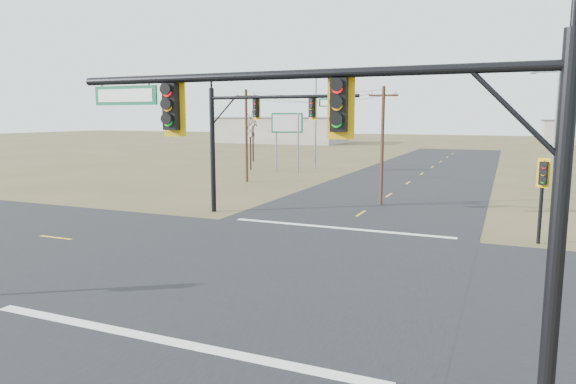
# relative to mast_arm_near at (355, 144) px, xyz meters

# --- Properties ---
(ground) EXTENTS (320.00, 320.00, 0.00)m
(ground) POSITION_rel_mast_arm_near_xyz_m (-5.20, 8.09, -5.30)
(ground) COLOR brown
(ground) RESTS_ON ground
(road_ew) EXTENTS (160.00, 14.00, 0.02)m
(road_ew) POSITION_rel_mast_arm_near_xyz_m (-5.20, 8.09, -5.29)
(road_ew) COLOR black
(road_ew) RESTS_ON ground
(road_ns) EXTENTS (14.00, 160.00, 0.02)m
(road_ns) POSITION_rel_mast_arm_near_xyz_m (-5.20, 8.09, -5.29)
(road_ns) COLOR black
(road_ns) RESTS_ON ground
(stop_bar_near) EXTENTS (12.00, 0.40, 0.01)m
(stop_bar_near) POSITION_rel_mast_arm_near_xyz_m (-5.20, 0.59, -5.27)
(stop_bar_near) COLOR silver
(stop_bar_near) RESTS_ON road_ns
(stop_bar_far) EXTENTS (12.00, 0.40, 0.01)m
(stop_bar_far) POSITION_rel_mast_arm_near_xyz_m (-5.20, 15.59, -5.27)
(stop_bar_far) COLOR silver
(stop_bar_far) RESTS_ON road_ns
(mast_arm_near) EXTENTS (10.56, 0.46, 7.29)m
(mast_arm_near) POSITION_rel_mast_arm_near_xyz_m (0.00, 0.00, 0.00)
(mast_arm_near) COLOR black
(mast_arm_near) RESTS_ON ground
(mast_arm_far) EXTENTS (9.34, 0.59, 7.57)m
(mast_arm_far) POSITION_rel_mast_arm_near_xyz_m (-11.00, 17.29, 0.14)
(mast_arm_far) COLOR black
(mast_arm_far) RESTS_ON ground
(pedestal_signal_ne) EXTENTS (0.66, 0.57, 4.01)m
(pedestal_signal_ne) POSITION_rel_mast_arm_near_xyz_m (4.34, 15.99, -2.34)
(pedestal_signal_ne) COLOR black
(pedestal_signal_ne) RESTS_ON ground
(utility_pole_near) EXTENTS (1.88, 0.59, 7.83)m
(utility_pole_near) POSITION_rel_mast_arm_near_xyz_m (-4.84, 23.81, -1.17)
(utility_pole_near) COLOR #492E1F
(utility_pole_near) RESTS_ON ground
(utility_pole_far) EXTENTS (2.03, 0.30, 8.28)m
(utility_pole_far) POSITION_rel_mast_arm_near_xyz_m (-18.86, 31.26, -0.96)
(utility_pole_far) COLOR #492E1F
(utility_pole_far) RESTS_ON ground
(highway_sign) EXTENTS (3.20, 1.13, 6.27)m
(highway_sign) POSITION_rel_mast_arm_near_xyz_m (-18.80, 40.39, -0.88)
(highway_sign) COLOR slate
(highway_sign) RESTS_ON ground
(streetlight_a) EXTENTS (2.80, 0.41, 10.00)m
(streetlight_a) POSITION_rel_mast_arm_near_xyz_m (6.07, 34.84, 0.32)
(streetlight_a) COLOR slate
(streetlight_a) RESTS_ON ground
(streetlight_b) EXTENTS (3.12, 0.40, 11.16)m
(streetlight_b) POSITION_rel_mast_arm_near_xyz_m (7.51, 57.12, 0.97)
(streetlight_b) COLOR slate
(streetlight_b) RESTS_ON ground
(streetlight_c) EXTENTS (2.93, 0.45, 10.46)m
(streetlight_c) POSITION_rel_mast_arm_near_xyz_m (-17.20, 45.41, 0.57)
(streetlight_c) COLOR slate
(streetlight_c) RESTS_ON ground
(bare_tree_a) EXTENTS (2.78, 2.78, 5.80)m
(bare_tree_a) POSITION_rel_mast_arm_near_xyz_m (-23.48, 40.98, -0.71)
(bare_tree_a) COLOR black
(bare_tree_a) RESTS_ON ground
(bare_tree_b) EXTENTS (3.09, 3.09, 7.07)m
(bare_tree_b) POSITION_rel_mast_arm_near_xyz_m (-28.23, 50.94, 0.35)
(bare_tree_b) COLOR black
(bare_tree_b) RESTS_ON ground
(warehouse_left) EXTENTS (28.00, 14.00, 5.50)m
(warehouse_left) POSITION_rel_mast_arm_near_xyz_m (-45.20, 98.09, -2.55)
(warehouse_left) COLOR #ACA599
(warehouse_left) RESTS_ON ground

